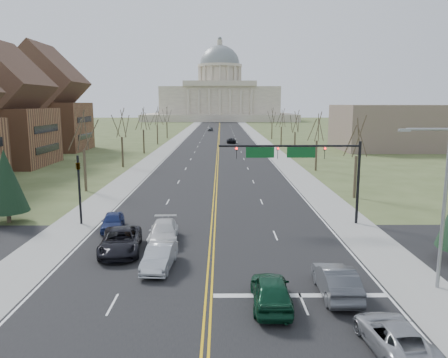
{
  "coord_description": "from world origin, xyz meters",
  "views": [
    {
      "loc": [
        0.69,
        -23.35,
        10.37
      ],
      "look_at": [
        0.98,
        19.01,
        3.0
      ],
      "focal_mm": 35.0,
      "sensor_mm": 36.0,
      "label": 1
    }
  ],
  "objects_px": {
    "street_light": "(440,198)",
    "car_nb_outer_lead": "(336,280)",
    "car_far_sb": "(211,129)",
    "car_far_nb": "(231,141)",
    "car_sb_inner_second": "(164,232)",
    "car_sb_inner_lead": "(160,257)",
    "car_nb_inner_lead": "(271,291)",
    "signal_left": "(79,182)",
    "car_sb_outer_second": "(113,221)",
    "car_nb_outer_second": "(394,336)",
    "signal_mast": "(300,158)",
    "car_sb_outer_lead": "(121,241)"
  },
  "relations": [
    {
      "from": "car_sb_inner_second",
      "to": "car_sb_inner_lead",
      "type": "bearing_deg",
      "value": -89.0
    },
    {
      "from": "car_nb_inner_lead",
      "to": "car_far_nb",
      "type": "relative_size",
      "value": 0.99
    },
    {
      "from": "car_far_nb",
      "to": "car_far_sb",
      "type": "relative_size",
      "value": 1.19
    },
    {
      "from": "car_nb_outer_lead",
      "to": "car_sb_inner_second",
      "type": "relative_size",
      "value": 0.98
    },
    {
      "from": "car_nb_inner_lead",
      "to": "car_nb_outer_second",
      "type": "height_order",
      "value": "car_nb_inner_lead"
    },
    {
      "from": "signal_mast",
      "to": "car_nb_outer_second",
      "type": "height_order",
      "value": "signal_mast"
    },
    {
      "from": "car_sb_outer_second",
      "to": "car_nb_outer_second",
      "type": "bearing_deg",
      "value": -55.58
    },
    {
      "from": "signal_left",
      "to": "car_far_nb",
      "type": "bearing_deg",
      "value": 79.18
    },
    {
      "from": "car_nb_inner_lead",
      "to": "car_nb_outer_lead",
      "type": "bearing_deg",
      "value": -159.39
    },
    {
      "from": "car_sb_outer_lead",
      "to": "car_nb_outer_lead",
      "type": "bearing_deg",
      "value": -35.11
    },
    {
      "from": "signal_left",
      "to": "car_nb_outer_second",
      "type": "xyz_separation_m",
      "value": [
        19.49,
        -19.93,
        -3.03
      ]
    },
    {
      "from": "car_sb_inner_second",
      "to": "car_sb_outer_second",
      "type": "xyz_separation_m",
      "value": [
        -4.63,
        3.08,
        -0.03
      ]
    },
    {
      "from": "car_nb_outer_second",
      "to": "car_sb_outer_second",
      "type": "distance_m",
      "value": 24.32
    },
    {
      "from": "car_sb_inner_lead",
      "to": "car_far_nb",
      "type": "bearing_deg",
      "value": 90.04
    },
    {
      "from": "car_nb_inner_lead",
      "to": "car_nb_outer_lead",
      "type": "distance_m",
      "value": 3.91
    },
    {
      "from": "street_light",
      "to": "car_nb_outer_lead",
      "type": "bearing_deg",
      "value": -170.89
    },
    {
      "from": "car_nb_inner_lead",
      "to": "car_sb_inner_second",
      "type": "relative_size",
      "value": 0.95
    },
    {
      "from": "car_far_sb",
      "to": "signal_left",
      "type": "bearing_deg",
      "value": -89.77
    },
    {
      "from": "car_far_nb",
      "to": "car_far_sb",
      "type": "xyz_separation_m",
      "value": [
        -6.66,
        51.27,
        0.02
      ]
    },
    {
      "from": "car_sb_outer_second",
      "to": "car_far_sb",
      "type": "relative_size",
      "value": 1.02
    },
    {
      "from": "car_sb_outer_second",
      "to": "car_far_sb",
      "type": "height_order",
      "value": "car_sb_outer_second"
    },
    {
      "from": "car_sb_inner_lead",
      "to": "car_sb_outer_second",
      "type": "bearing_deg",
      "value": 124.9
    },
    {
      "from": "car_nb_outer_lead",
      "to": "car_sb_inner_lead",
      "type": "relative_size",
      "value": 1.1
    },
    {
      "from": "car_sb_inner_second",
      "to": "car_far_sb",
      "type": "xyz_separation_m",
      "value": [
        0.37,
        134.03,
        -0.04
      ]
    },
    {
      "from": "signal_left",
      "to": "car_sb_outer_lead",
      "type": "xyz_separation_m",
      "value": [
        5.11,
        -7.36,
        -2.89
      ]
    },
    {
      "from": "car_nb_outer_lead",
      "to": "car_far_sb",
      "type": "height_order",
      "value": "car_nb_outer_lead"
    },
    {
      "from": "street_light",
      "to": "car_nb_outer_lead",
      "type": "distance_m",
      "value": 7.32
    },
    {
      "from": "signal_left",
      "to": "car_sb_inner_lead",
      "type": "relative_size",
      "value": 1.3
    },
    {
      "from": "car_sb_outer_second",
      "to": "car_far_nb",
      "type": "distance_m",
      "value": 80.53
    },
    {
      "from": "car_nb_outer_lead",
      "to": "car_far_sb",
      "type": "relative_size",
      "value": 1.21
    },
    {
      "from": "car_nb_outer_lead",
      "to": "car_far_nb",
      "type": "distance_m",
      "value": 92.32
    },
    {
      "from": "signal_left",
      "to": "signal_mast",
      "type": "bearing_deg",
      "value": -0.0
    },
    {
      "from": "car_far_sb",
      "to": "car_sb_inner_second",
      "type": "bearing_deg",
      "value": -86.29
    },
    {
      "from": "signal_left",
      "to": "car_sb_outer_lead",
      "type": "distance_m",
      "value": 9.41
    },
    {
      "from": "car_nb_inner_lead",
      "to": "car_far_nb",
      "type": "distance_m",
      "value": 93.55
    },
    {
      "from": "car_far_nb",
      "to": "car_nb_outer_second",
      "type": "bearing_deg",
      "value": 91.62
    },
    {
      "from": "car_sb_inner_lead",
      "to": "car_sb_inner_second",
      "type": "xyz_separation_m",
      "value": [
        -0.45,
        5.5,
        -0.01
      ]
    },
    {
      "from": "street_light",
      "to": "car_nb_outer_second",
      "type": "distance_m",
      "value": 9.19
    },
    {
      "from": "car_sb_inner_second",
      "to": "car_far_nb",
      "type": "height_order",
      "value": "car_sb_inner_second"
    },
    {
      "from": "street_light",
      "to": "car_far_nb",
      "type": "height_order",
      "value": "street_light"
    },
    {
      "from": "car_sb_inner_second",
      "to": "signal_mast",
      "type": "bearing_deg",
      "value": 20.31
    },
    {
      "from": "signal_left",
      "to": "car_far_sb",
      "type": "bearing_deg",
      "value": 86.36
    },
    {
      "from": "street_light",
      "to": "car_sb_inner_lead",
      "type": "distance_m",
      "value": 16.85
    },
    {
      "from": "car_nb_inner_lead",
      "to": "car_sb_outer_second",
      "type": "height_order",
      "value": "car_nb_inner_lead"
    },
    {
      "from": "car_sb_inner_lead",
      "to": "car_sb_outer_lead",
      "type": "distance_m",
      "value": 4.42
    },
    {
      "from": "car_far_nb",
      "to": "street_light",
      "type": "bearing_deg",
      "value": 94.77
    },
    {
      "from": "car_nb_inner_lead",
      "to": "car_nb_outer_lead",
      "type": "height_order",
      "value": "car_nb_inner_lead"
    },
    {
      "from": "car_nb_outer_second",
      "to": "car_far_sb",
      "type": "bearing_deg",
      "value": -89.81
    },
    {
      "from": "car_sb_outer_lead",
      "to": "car_sb_inner_second",
      "type": "xyz_separation_m",
      "value": [
        2.73,
        2.42,
        -0.07
      ]
    },
    {
      "from": "car_sb_outer_second",
      "to": "signal_mast",
      "type": "bearing_deg",
      "value": -0.87
    }
  ]
}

